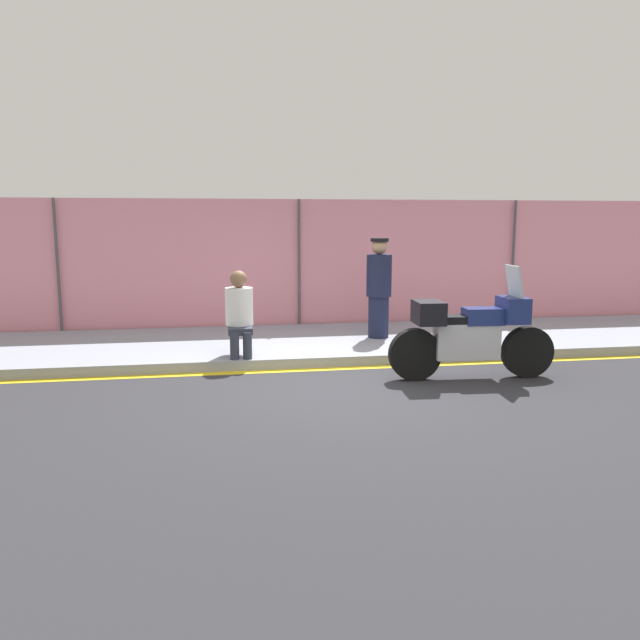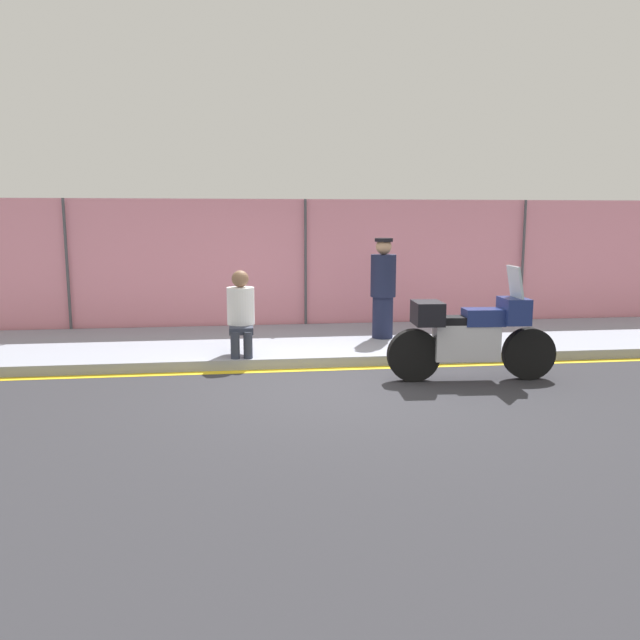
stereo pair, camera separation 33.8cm
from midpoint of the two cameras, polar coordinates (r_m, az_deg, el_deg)
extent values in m
plane|color=#2D2D33|center=(7.93, 0.90, -6.26)|extent=(120.00, 120.00, 0.00)
cube|color=#8E93A3|center=(10.42, -1.72, -2.10)|extent=(31.86, 2.98, 0.15)
cube|color=gold|center=(8.91, -0.31, -4.51)|extent=(31.86, 0.18, 0.01)
cube|color=pink|center=(11.82, -2.81, 4.95)|extent=(30.26, 0.08, 2.49)
cylinder|color=#4C4C51|center=(11.99, -23.60, 4.25)|extent=(0.05, 0.05, 2.49)
cylinder|color=#4C4C51|center=(11.72, -2.75, 4.91)|extent=(0.05, 0.05, 2.49)
cylinder|color=#4C4C51|center=(12.95, 16.51, 4.95)|extent=(0.05, 0.05, 2.49)
cylinder|color=black|center=(8.80, 17.39, -2.81)|extent=(0.70, 0.18, 0.69)
cylinder|color=black|center=(8.32, 7.51, -3.15)|extent=(0.70, 0.18, 0.69)
cube|color=silver|center=(8.47, 12.13, -1.87)|extent=(0.87, 0.33, 0.48)
cube|color=navy|center=(8.48, 13.60, 0.35)|extent=(0.54, 0.34, 0.22)
cube|color=black|center=(8.39, 11.60, 0.05)|extent=(0.62, 0.32, 0.10)
cube|color=navy|center=(8.61, 16.15, 0.92)|extent=(0.35, 0.50, 0.34)
cube|color=silver|center=(8.57, 16.26, 3.43)|extent=(0.13, 0.43, 0.42)
cube|color=black|center=(8.26, 8.74, 0.69)|extent=(0.39, 0.53, 0.30)
cylinder|color=#191E38|center=(10.49, 4.45, 0.29)|extent=(0.34, 0.34, 0.70)
cylinder|color=#191E38|center=(10.40, 4.49, 4.08)|extent=(0.42, 0.42, 0.70)
sphere|color=tan|center=(10.37, 4.53, 6.71)|extent=(0.26, 0.26, 0.26)
cylinder|color=black|center=(10.37, 4.54, 7.32)|extent=(0.30, 0.30, 0.06)
cylinder|color=#2D3342|center=(8.92, -8.90, -2.38)|extent=(0.13, 0.13, 0.39)
cylinder|color=#2D3342|center=(8.93, -7.73, -2.34)|extent=(0.13, 0.13, 0.39)
cube|color=#2D3342|center=(9.08, -8.37, -0.93)|extent=(0.34, 0.39, 0.10)
cylinder|color=white|center=(9.22, -8.45, 1.25)|extent=(0.40, 0.40, 0.55)
sphere|color=brown|center=(9.17, -8.50, 3.72)|extent=(0.25, 0.25, 0.25)
camera|label=1|loc=(0.17, -91.11, -0.18)|focal=35.00mm
camera|label=2|loc=(0.17, 88.89, 0.18)|focal=35.00mm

